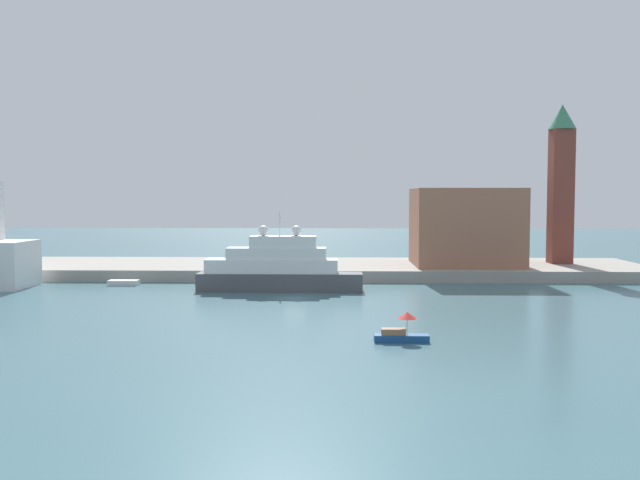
{
  "coord_description": "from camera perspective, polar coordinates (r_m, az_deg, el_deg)",
  "views": [
    {
      "loc": [
        5.67,
        -86.43,
        12.65
      ],
      "look_at": [
        3.02,
        6.0,
        6.99
      ],
      "focal_mm": 39.02,
      "sensor_mm": 36.0,
      "label": 1
    }
  ],
  "objects": [
    {
      "name": "work_barge",
      "position": [
        104.36,
        -15.81,
        -3.39
      ],
      "size": [
        4.21,
        1.87,
        0.75
      ],
      "primitive_type": "cube",
      "color": "silver",
      "rests_on": "ground"
    },
    {
      "name": "person_figure",
      "position": [
        112.38,
        -4.19,
        -1.68
      ],
      "size": [
        0.36,
        0.36,
        1.64
      ],
      "color": "#4C4C4C",
      "rests_on": "quay_dock"
    },
    {
      "name": "small_motorboat",
      "position": [
        61.84,
        6.69,
        -7.47
      ],
      "size": [
        4.79,
        1.69,
        2.66
      ],
      "color": "navy",
      "rests_on": "ground"
    },
    {
      "name": "harbor_building",
      "position": [
        114.63,
        11.82,
        1.07
      ],
      "size": [
        16.64,
        15.25,
        12.36
      ],
      "primitive_type": "cube",
      "color": "#9E664C",
      "rests_on": "quay_dock"
    },
    {
      "name": "quay_dock",
      "position": [
        115.02,
        -1.19,
        -2.37
      ],
      "size": [
        110.0,
        23.68,
        1.76
      ],
      "primitive_type": "cube",
      "color": "gray",
      "rests_on": "ground"
    },
    {
      "name": "bell_tower",
      "position": [
        121.7,
        19.16,
        4.84
      ],
      "size": [
        4.52,
        4.52,
        26.15
      ],
      "color": "brown",
      "rests_on": "quay_dock"
    },
    {
      "name": "parked_car",
      "position": [
        111.7,
        -7.21,
        -1.84
      ],
      "size": [
        4.14,
        1.8,
        1.26
      ],
      "color": "silver",
      "rests_on": "quay_dock"
    },
    {
      "name": "ground",
      "position": [
        87.54,
        -2.09,
        -4.81
      ],
      "size": [
        400.0,
        400.0,
        0.0
      ],
      "primitive_type": "plane",
      "color": "#3D6670"
    },
    {
      "name": "mooring_bollard",
      "position": [
        104.38,
        -0.29,
        -2.3
      ],
      "size": [
        0.37,
        0.37,
        0.69
      ],
      "primitive_type": "cylinder",
      "color": "black",
      "rests_on": "quay_dock"
    },
    {
      "name": "large_yacht",
      "position": [
        94.42,
        -3.5,
        -2.38
      ],
      "size": [
        22.33,
        3.84,
        10.65
      ],
      "color": "#4C4C51",
      "rests_on": "ground"
    }
  ]
}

